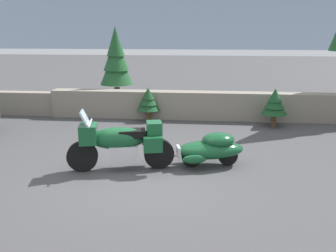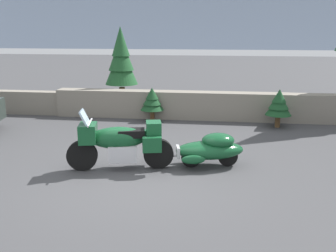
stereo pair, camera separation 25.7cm
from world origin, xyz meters
The scene contains 8 objects.
ground_plane centered at (0.00, 0.00, 0.00)m, with size 80.00×80.00×0.00m, color #424244.
stone_guard_wall centered at (0.96, 5.52, 0.45)m, with size 24.00×0.58×0.94m.
distant_ridgeline centered at (0.00, 95.53, 8.00)m, with size 240.00×80.00×16.00m, color #8C9EB7.
touring_motorcycle centered at (-0.45, 0.42, 0.62)m, with size 2.29×1.04×1.33m.
car_shaped_trailer centered at (1.48, 0.85, 0.41)m, with size 2.23×1.02×0.76m.
pine_tree_secondary centered at (-1.96, 6.47, 1.95)m, with size 1.20×1.20×3.11m.
pine_sapling_near centered at (3.50, 4.69, 0.75)m, with size 0.81×0.81×1.21m.
pine_sapling_farther centered at (-0.57, 5.07, 0.70)m, with size 0.79×0.79×1.12m.
Camera 1 is at (1.37, -7.18, 2.94)m, focal length 40.27 mm.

